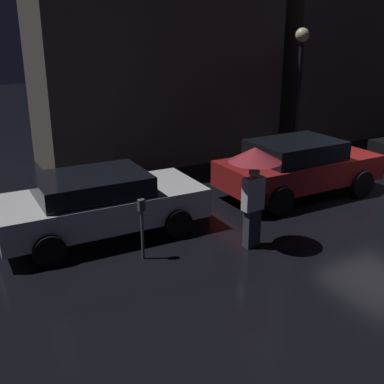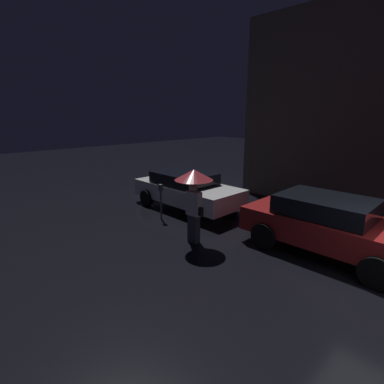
% 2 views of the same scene
% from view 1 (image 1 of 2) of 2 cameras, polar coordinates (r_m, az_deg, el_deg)
% --- Properties ---
extents(building_facade_left, '(7.63, 3.00, 7.23)m').
position_cam_1_polar(building_facade_left, '(15.74, -4.18, 17.03)').
color(building_facade_left, '#564C47').
rests_on(building_facade_left, ground).
extents(parked_car_white, '(4.29, 2.05, 1.34)m').
position_cam_1_polar(parked_car_white, '(10.24, -10.92, -1.21)').
color(parked_car_white, silver).
rests_on(parked_car_white, ground).
extents(parked_car_red, '(4.26, 2.03, 1.46)m').
position_cam_1_polar(parked_car_red, '(12.67, 12.48, 3.02)').
color(parked_car_red, maroon).
rests_on(parked_car_red, ground).
extents(pedestrian_with_umbrella, '(1.02, 1.02, 2.05)m').
position_cam_1_polar(pedestrian_with_umbrella, '(9.25, 7.41, 2.64)').
color(pedestrian_with_umbrella, '#383842').
rests_on(pedestrian_with_umbrella, ground).
extents(parking_meter, '(0.12, 0.10, 1.20)m').
position_cam_1_polar(parking_meter, '(9.02, -5.95, -3.61)').
color(parking_meter, '#4C5154').
rests_on(parking_meter, ground).
extents(street_lamp_near, '(0.43, 0.43, 4.12)m').
position_cam_1_polar(street_lamp_near, '(15.69, 12.67, 14.05)').
color(street_lamp_near, black).
rests_on(street_lamp_near, ground).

